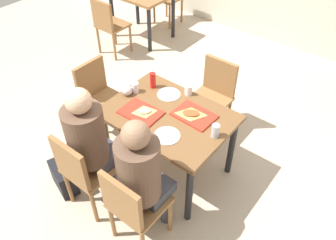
{
  "coord_description": "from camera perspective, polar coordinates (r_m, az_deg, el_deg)",
  "views": [
    {
      "loc": [
        1.4,
        -1.76,
        2.67
      ],
      "look_at": [
        0.0,
        0.0,
        0.66
      ],
      "focal_mm": 35.66,
      "sensor_mm": 36.0,
      "label": 1
    }
  ],
  "objects": [
    {
      "name": "ground_plane",
      "position": [
        3.5,
        0.0,
        -8.21
      ],
      "size": [
        10.0,
        10.0,
        0.02
      ],
      "primitive_type": "cube",
      "color": "#B7A893"
    },
    {
      "name": "main_table",
      "position": [
        3.03,
        0.0,
        -0.35
      ],
      "size": [
        1.12,
        0.82,
        0.73
      ],
      "color": "brown",
      "rests_on": "ground_plane"
    },
    {
      "name": "chair_near_left",
      "position": [
        2.9,
        -14.35,
        -8.14
      ],
      "size": [
        0.4,
        0.4,
        0.86
      ],
      "color": "olive",
      "rests_on": "ground_plane"
    },
    {
      "name": "chair_near_right",
      "position": [
        2.62,
        -6.17,
        -14.25
      ],
      "size": [
        0.4,
        0.4,
        0.86
      ],
      "color": "olive",
      "rests_on": "ground_plane"
    },
    {
      "name": "chair_far_side",
      "position": [
        3.62,
        7.84,
        4.71
      ],
      "size": [
        0.4,
        0.4,
        0.86
      ],
      "color": "olive",
      "rests_on": "ground_plane"
    },
    {
      "name": "chair_left_end",
      "position": [
        3.64,
        -11.75,
        4.37
      ],
      "size": [
        0.4,
        0.4,
        0.86
      ],
      "color": "olive",
      "rests_on": "ground_plane"
    },
    {
      "name": "person_in_red",
      "position": [
        2.78,
        -13.02,
        -3.19
      ],
      "size": [
        0.32,
        0.42,
        1.27
      ],
      "color": "#383842",
      "rests_on": "ground_plane"
    },
    {
      "name": "person_in_brown_jacket",
      "position": [
        2.48,
        -4.34,
        -9.0
      ],
      "size": [
        0.32,
        0.42,
        1.27
      ],
      "color": "#383842",
      "rests_on": "ground_plane"
    },
    {
      "name": "tray_red_near",
      "position": [
        2.98,
        -4.68,
        1.31
      ],
      "size": [
        0.37,
        0.27,
        0.02
      ],
      "primitive_type": "cube",
      "rotation": [
        0.0,
        0.0,
        0.04
      ],
      "color": "red",
      "rests_on": "main_table"
    },
    {
      "name": "tray_red_far",
      "position": [
        2.95,
        4.48,
        0.83
      ],
      "size": [
        0.37,
        0.27,
        0.02
      ],
      "primitive_type": "cube",
      "rotation": [
        0.0,
        0.0,
        -0.03
      ],
      "color": "red",
      "rests_on": "main_table"
    },
    {
      "name": "paper_plate_center",
      "position": [
        3.18,
        0.14,
        4.41
      ],
      "size": [
        0.22,
        0.22,
        0.01
      ],
      "primitive_type": "cylinder",
      "color": "white",
      "rests_on": "main_table"
    },
    {
      "name": "paper_plate_near_edge",
      "position": [
        2.76,
        -0.16,
        -2.69
      ],
      "size": [
        0.22,
        0.22,
        0.01
      ],
      "primitive_type": "cylinder",
      "color": "white",
      "rests_on": "main_table"
    },
    {
      "name": "pizza_slice_a",
      "position": [
        2.96,
        -4.04,
        1.53
      ],
      "size": [
        0.21,
        0.21,
        0.02
      ],
      "color": "#DBAD60",
      "rests_on": "tray_red_near"
    },
    {
      "name": "pizza_slice_b",
      "position": [
        2.94,
        3.92,
        1.13
      ],
      "size": [
        0.25,
        0.23,
        0.02
      ],
      "color": "tan",
      "rests_on": "tray_red_far"
    },
    {
      "name": "plastic_cup_a",
      "position": [
        3.16,
        3.52,
        5.15
      ],
      "size": [
        0.07,
        0.07,
        0.1
      ],
      "primitive_type": "cylinder",
      "color": "white",
      "rests_on": "main_table"
    },
    {
      "name": "plastic_cup_b",
      "position": [
        2.73,
        -4.08,
        -2.12
      ],
      "size": [
        0.07,
        0.07,
        0.1
      ],
      "primitive_type": "cylinder",
      "color": "white",
      "rests_on": "main_table"
    },
    {
      "name": "plastic_cup_c",
      "position": [
        3.21,
        -5.64,
        5.56
      ],
      "size": [
        0.07,
        0.07,
        0.1
      ],
      "primitive_type": "cylinder",
      "color": "white",
      "rests_on": "main_table"
    },
    {
      "name": "soda_can",
      "position": [
        2.74,
        8.1,
        -1.83
      ],
      "size": [
        0.07,
        0.07,
        0.12
      ],
      "primitive_type": "cylinder",
      "color": "#B7BCC6",
      "rests_on": "main_table"
    },
    {
      "name": "condiment_bottle",
      "position": [
        3.24,
        -2.61,
        6.79
      ],
      "size": [
        0.06,
        0.06,
        0.16
      ],
      "primitive_type": "cylinder",
      "color": "red",
      "rests_on": "main_table"
    },
    {
      "name": "foil_bundle",
      "position": [
        3.18,
        -7.01,
        5.05
      ],
      "size": [
        0.1,
        0.1,
        0.1
      ],
      "primitive_type": "sphere",
      "color": "silver",
      "rests_on": "main_table"
    },
    {
      "name": "handbag",
      "position": [
        3.38,
        -17.39,
        -9.31
      ],
      "size": [
        0.35,
        0.25,
        0.28
      ],
      "primitive_type": "cube",
      "rotation": [
        0.0,
        0.0,
        -0.29
      ],
      "color": "black",
      "rests_on": "ground_plane"
    },
    {
      "name": "background_table",
      "position": [
        5.5,
        -4.48,
        19.72
      ],
      "size": [
        0.9,
        0.7,
        0.73
      ],
      "color": "olive",
      "rests_on": "ground_plane"
    },
    {
      "name": "background_chair_near",
      "position": [
        5.08,
        -10.16,
        15.95
      ],
      "size": [
        0.4,
        0.4,
        0.86
      ],
      "color": "olive",
      "rests_on": "ground_plane"
    }
  ]
}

